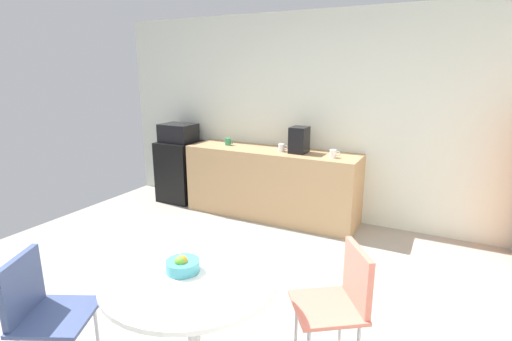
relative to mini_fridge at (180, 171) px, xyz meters
name	(u,v)px	position (x,y,z in m)	size (l,w,h in m)	color
wall_back	(322,118)	(2.03, 0.35, 0.86)	(6.00, 0.10, 2.60)	silver
counter_block	(271,183)	(1.49, 0.00, 0.01)	(2.27, 0.60, 0.90)	tan
mini_fridge	(180,171)	(0.00, 0.00, 0.00)	(0.54, 0.54, 0.88)	black
microwave	(178,133)	(0.00, 0.00, 0.57)	(0.48, 0.38, 0.26)	black
round_table	(192,296)	(2.26, -2.78, 0.15)	(1.04, 1.04, 0.74)	silver
chair_coral	(342,294)	(3.03, -2.24, 0.08)	(0.59, 0.59, 0.83)	silver
chair_navy	(39,304)	(1.41, -3.18, 0.08)	(0.56, 0.56, 0.83)	silver
fruit_bowl	(182,265)	(2.20, -2.77, 0.34)	(0.20, 0.20, 0.11)	teal
mug_white	(228,142)	(0.83, 0.02, 0.51)	(0.13, 0.08, 0.09)	#338C59
mug_green	(282,148)	(1.64, -0.03, 0.51)	(0.13, 0.08, 0.09)	white
mug_red	(333,154)	(2.32, -0.08, 0.51)	(0.13, 0.08, 0.09)	white
coffee_maker	(299,140)	(1.86, 0.00, 0.62)	(0.20, 0.24, 0.32)	black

